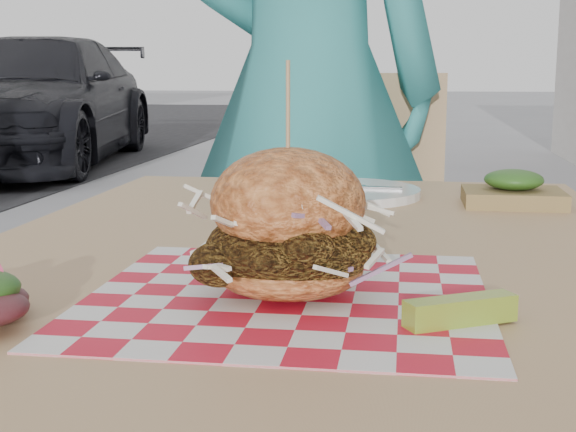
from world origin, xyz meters
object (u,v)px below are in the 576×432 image
object	(u,v)px
car_dark	(32,100)
patio_chair	(350,236)
diner	(305,86)
sandwich	(288,232)
patio_table	(310,311)

from	to	relation	value
car_dark	patio_chair	xyz separation A→B (m)	(3.71, -5.97, -0.11)
diner	patio_chair	distance (m)	0.38
sandwich	patio_table	bearing A→B (deg)	91.17
car_dark	patio_table	distance (m)	7.94
patio_table	sandwich	size ratio (longest dim) A/B	5.70
car_dark	patio_table	world-z (taller)	car_dark
car_dark	patio_table	size ratio (longest dim) A/B	3.82
patio_table	sandwich	bearing A→B (deg)	-88.83
car_dark	patio_chair	distance (m)	7.03
patio_table	patio_chair	xyz separation A→B (m)	(-0.02, 1.03, -0.12)
diner	patio_chair	size ratio (longest dim) A/B	1.93
patio_table	sandwich	world-z (taller)	sandwich
diner	sandwich	world-z (taller)	diner
car_dark	patio_table	bearing A→B (deg)	-70.24
diner	patio_chair	xyz separation A→B (m)	(0.12, -0.02, -0.37)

